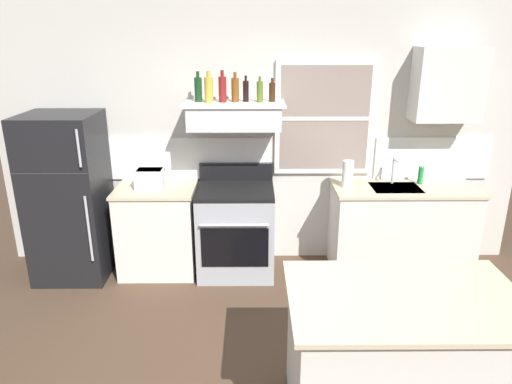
{
  "coord_description": "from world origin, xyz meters",
  "views": [
    {
      "loc": [
        -0.08,
        -2.52,
        2.38
      ],
      "look_at": [
        -0.05,
        1.2,
        1.1
      ],
      "focal_mm": 32.79,
      "sensor_mm": 36.0,
      "label": 1
    }
  ],
  "objects_px": {
    "toaster": "(150,178)",
    "bottle_dark_green_wine": "(198,89)",
    "bottle_balsamic_dark": "(246,91)",
    "bottle_brown_stout": "(272,92)",
    "kitchen_island": "(399,360)",
    "bottle_champagne_gold_foil": "(209,89)",
    "bottle_red_label_wine": "(222,89)",
    "stove_range": "(236,230)",
    "bottle_amber_wine": "(235,89)",
    "paper_towel_roll": "(348,174)",
    "refrigerator": "(69,198)",
    "dish_soap_bottle": "(421,175)",
    "bottle_olive_oil_square": "(260,91)"
  },
  "relations": [
    {
      "from": "bottle_amber_wine",
      "to": "bottle_balsamic_dark",
      "type": "relative_size",
      "value": 1.13
    },
    {
      "from": "bottle_champagne_gold_foil",
      "to": "bottle_brown_stout",
      "type": "bearing_deg",
      "value": 6.7
    },
    {
      "from": "bottle_brown_stout",
      "to": "kitchen_island",
      "type": "relative_size",
      "value": 0.16
    },
    {
      "from": "refrigerator",
      "to": "toaster",
      "type": "relative_size",
      "value": 5.57
    },
    {
      "from": "bottle_champagne_gold_foil",
      "to": "kitchen_island",
      "type": "distance_m",
      "value": 2.82
    },
    {
      "from": "refrigerator",
      "to": "stove_range",
      "type": "bearing_deg",
      "value": 0.8
    },
    {
      "from": "refrigerator",
      "to": "dish_soap_bottle",
      "type": "height_order",
      "value": "refrigerator"
    },
    {
      "from": "toaster",
      "to": "bottle_amber_wine",
      "type": "relative_size",
      "value": 1.07
    },
    {
      "from": "toaster",
      "to": "dish_soap_bottle",
      "type": "xyz_separation_m",
      "value": [
        2.72,
        0.1,
        -0.01
      ]
    },
    {
      "from": "toaster",
      "to": "paper_towel_roll",
      "type": "xyz_separation_m",
      "value": [
        1.96,
        0.0,
        0.04
      ]
    },
    {
      "from": "bottle_brown_stout",
      "to": "bottle_dark_green_wine",
      "type": "bearing_deg",
      "value": -179.54
    },
    {
      "from": "bottle_amber_wine",
      "to": "stove_range",
      "type": "bearing_deg",
      "value": -93.89
    },
    {
      "from": "toaster",
      "to": "stove_range",
      "type": "bearing_deg",
      "value": -2.24
    },
    {
      "from": "bottle_dark_green_wine",
      "to": "bottle_amber_wine",
      "type": "height_order",
      "value": "bottle_dark_green_wine"
    },
    {
      "from": "refrigerator",
      "to": "bottle_red_label_wine",
      "type": "distance_m",
      "value": 1.86
    },
    {
      "from": "refrigerator",
      "to": "bottle_dark_green_wine",
      "type": "distance_m",
      "value": 1.68
    },
    {
      "from": "bottle_champagne_gold_foil",
      "to": "bottle_balsamic_dark",
      "type": "distance_m",
      "value": 0.35
    },
    {
      "from": "stove_range",
      "to": "bottle_champagne_gold_foil",
      "type": "xyz_separation_m",
      "value": [
        -0.24,
        0.06,
        1.4
      ]
    },
    {
      "from": "paper_towel_roll",
      "to": "kitchen_island",
      "type": "height_order",
      "value": "paper_towel_roll"
    },
    {
      "from": "stove_range",
      "to": "bottle_red_label_wine",
      "type": "height_order",
      "value": "bottle_red_label_wine"
    },
    {
      "from": "bottle_amber_wine",
      "to": "bottle_olive_oil_square",
      "type": "distance_m",
      "value": 0.24
    },
    {
      "from": "bottle_dark_green_wine",
      "to": "bottle_red_label_wine",
      "type": "bearing_deg",
      "value": -5.94
    },
    {
      "from": "refrigerator",
      "to": "bottle_amber_wine",
      "type": "height_order",
      "value": "bottle_amber_wine"
    },
    {
      "from": "bottle_red_label_wine",
      "to": "bottle_olive_oil_square",
      "type": "bearing_deg",
      "value": -1.84
    },
    {
      "from": "stove_range",
      "to": "paper_towel_roll",
      "type": "xyz_separation_m",
      "value": [
        1.11,
        0.04,
        0.58
      ]
    },
    {
      "from": "bottle_olive_oil_square",
      "to": "bottle_balsamic_dark",
      "type": "bearing_deg",
      "value": 161.9
    },
    {
      "from": "bottle_olive_oil_square",
      "to": "kitchen_island",
      "type": "distance_m",
      "value": 2.64
    },
    {
      "from": "bottle_red_label_wine",
      "to": "kitchen_island",
      "type": "bearing_deg",
      "value": -60.51
    },
    {
      "from": "toaster",
      "to": "bottle_champagne_gold_foil",
      "type": "xyz_separation_m",
      "value": [
        0.61,
        0.03,
        0.86
      ]
    },
    {
      "from": "toaster",
      "to": "bottle_dark_green_wine",
      "type": "relative_size",
      "value": 1.05
    },
    {
      "from": "bottle_brown_stout",
      "to": "dish_soap_bottle",
      "type": "distance_m",
      "value": 1.74
    },
    {
      "from": "bottle_red_label_wine",
      "to": "dish_soap_bottle",
      "type": "relative_size",
      "value": 1.64
    },
    {
      "from": "toaster",
      "to": "bottle_red_label_wine",
      "type": "distance_m",
      "value": 1.13
    },
    {
      "from": "bottle_balsamic_dark",
      "to": "bottle_dark_green_wine",
      "type": "bearing_deg",
      "value": -179.0
    },
    {
      "from": "stove_range",
      "to": "bottle_balsamic_dark",
      "type": "bearing_deg",
      "value": 50.52
    },
    {
      "from": "bottle_dark_green_wine",
      "to": "bottle_champagne_gold_foil",
      "type": "xyz_separation_m",
      "value": [
        0.11,
        -0.06,
        0.0
      ]
    },
    {
      "from": "stove_range",
      "to": "paper_towel_roll",
      "type": "distance_m",
      "value": 1.26
    },
    {
      "from": "refrigerator",
      "to": "toaster",
      "type": "xyz_separation_m",
      "value": [
        0.81,
        0.06,
        0.18
      ]
    },
    {
      "from": "bottle_red_label_wine",
      "to": "kitchen_island",
      "type": "relative_size",
      "value": 0.21
    },
    {
      "from": "stove_range",
      "to": "bottle_brown_stout",
      "type": "bearing_deg",
      "value": 19.95
    },
    {
      "from": "dish_soap_bottle",
      "to": "bottle_dark_green_wine",
      "type": "bearing_deg",
      "value": -179.69
    },
    {
      "from": "kitchen_island",
      "to": "bottle_olive_oil_square",
      "type": "bearing_deg",
      "value": 111.78
    },
    {
      "from": "bottle_red_label_wine",
      "to": "paper_towel_roll",
      "type": "height_order",
      "value": "bottle_red_label_wine"
    },
    {
      "from": "refrigerator",
      "to": "toaster",
      "type": "distance_m",
      "value": 0.83
    },
    {
      "from": "bottle_amber_wine",
      "to": "dish_soap_bottle",
      "type": "height_order",
      "value": "bottle_amber_wine"
    },
    {
      "from": "stove_range",
      "to": "bottle_champagne_gold_foil",
      "type": "distance_m",
      "value": 1.42
    },
    {
      "from": "bottle_dark_green_wine",
      "to": "bottle_red_label_wine",
      "type": "height_order",
      "value": "bottle_red_label_wine"
    },
    {
      "from": "bottle_amber_wine",
      "to": "paper_towel_roll",
      "type": "relative_size",
      "value": 1.02
    },
    {
      "from": "bottle_olive_oil_square",
      "to": "paper_towel_roll",
      "type": "distance_m",
      "value": 1.19
    },
    {
      "from": "bottle_brown_stout",
      "to": "paper_towel_roll",
      "type": "distance_m",
      "value": 1.1
    }
  ]
}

